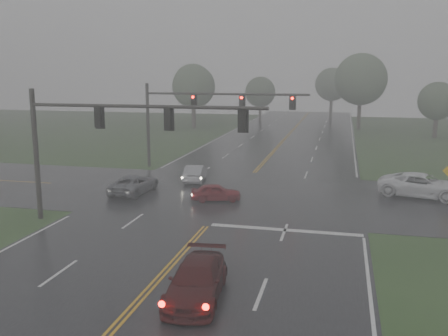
% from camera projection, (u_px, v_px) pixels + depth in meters
% --- Properties ---
extents(main_road, '(18.00, 160.00, 0.02)m').
position_uv_depth(main_road, '(229.00, 201.00, 34.32)').
color(main_road, black).
rests_on(main_road, ground).
extents(cross_street, '(120.00, 14.00, 0.02)m').
position_uv_depth(cross_street, '(235.00, 194.00, 36.23)').
color(cross_street, black).
rests_on(cross_street, ground).
extents(stop_bar, '(8.50, 0.50, 0.01)m').
position_uv_depth(stop_bar, '(285.00, 230.00, 27.94)').
color(stop_bar, silver).
rests_on(stop_bar, ground).
extents(sedan_maroon, '(2.47, 5.10, 1.43)m').
position_uv_depth(sedan_maroon, '(197.00, 298.00, 19.57)').
color(sedan_maroon, '#3C0B0B').
rests_on(sedan_maroon, ground).
extents(sedan_red, '(3.70, 2.27, 1.18)m').
position_uv_depth(sedan_red, '(216.00, 201.00, 34.37)').
color(sedan_red, maroon).
rests_on(sedan_red, ground).
extents(sedan_silver, '(1.94, 4.24, 1.35)m').
position_uv_depth(sedan_silver, '(196.00, 181.00, 40.50)').
color(sedan_silver, '#93949A').
rests_on(sedan_silver, ground).
extents(car_grey, '(2.59, 4.97, 1.34)m').
position_uv_depth(car_grey, '(134.00, 193.00, 36.53)').
color(car_grey, '#5C5E64').
rests_on(car_grey, ground).
extents(pickup_white, '(6.48, 4.25, 1.66)m').
position_uv_depth(pickup_white, '(422.00, 197.00, 35.37)').
color(pickup_white, white).
rests_on(pickup_white, ground).
extents(signal_gantry_near, '(13.98, 0.34, 7.79)m').
position_uv_depth(signal_gantry_near, '(101.00, 130.00, 28.23)').
color(signal_gantry_near, black).
rests_on(signal_gantry_near, ground).
extents(signal_gantry_far, '(14.92, 0.39, 7.73)m').
position_uv_depth(signal_gantry_far, '(196.00, 109.00, 44.87)').
color(signal_gantry_far, black).
rests_on(signal_gantry_far, ground).
extents(tree_nw_a, '(6.71, 6.71, 9.86)m').
position_uv_depth(tree_nw_a, '(194.00, 87.00, 77.68)').
color(tree_nw_a, '#362B23').
rests_on(tree_nw_a, ground).
extents(tree_ne_a, '(7.88, 7.88, 11.58)m').
position_uv_depth(tree_ne_a, '(361.00, 79.00, 75.71)').
color(tree_ne_a, '#362B23').
rests_on(tree_ne_a, ground).
extents(tree_n_mid, '(5.40, 5.40, 7.93)m').
position_uv_depth(tree_n_mid, '(260.00, 92.00, 88.88)').
color(tree_n_mid, '#362B23').
rests_on(tree_n_mid, ground).
extents(tree_e_near, '(5.09, 5.09, 7.47)m').
position_uv_depth(tree_e_near, '(437.00, 101.00, 66.39)').
color(tree_e_near, '#362B23').
rests_on(tree_e_near, ground).
extents(tree_nw_b, '(6.93, 6.93, 10.18)m').
position_uv_depth(tree_nw_b, '(193.00, 84.00, 87.03)').
color(tree_nw_b, '#362B23').
rests_on(tree_nw_b, ground).
extents(tree_n_far, '(6.54, 6.54, 9.60)m').
position_uv_depth(tree_n_far, '(332.00, 84.00, 97.90)').
color(tree_n_far, '#362B23').
rests_on(tree_n_far, ground).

